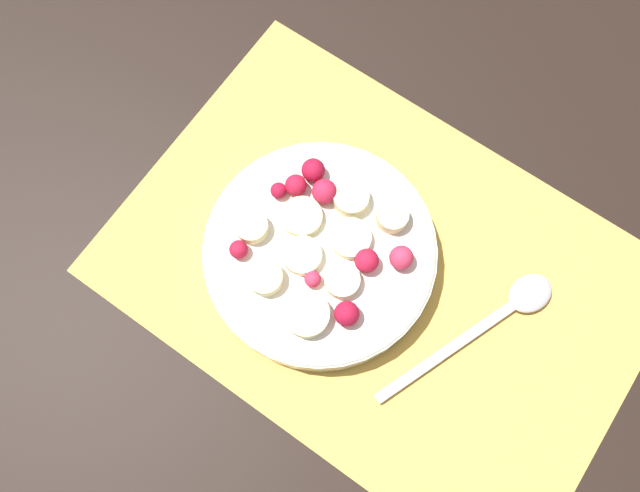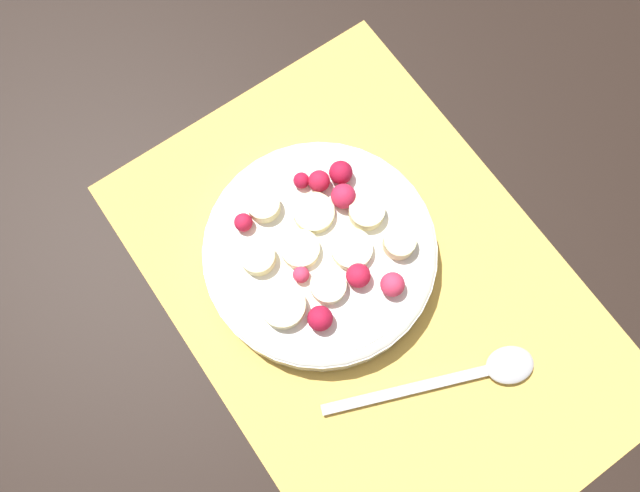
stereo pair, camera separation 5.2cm
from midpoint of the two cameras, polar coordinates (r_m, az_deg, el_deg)
The scene contains 4 objects.
ground_plane at distance 0.56m, azimuth 2.85°, elevation -2.86°, with size 3.00×3.00×0.00m, color black.
placemat at distance 0.56m, azimuth 2.86°, elevation -2.79°, with size 0.46×0.32×0.01m.
fruit_bowl at distance 0.54m, azimuth -2.71°, elevation -0.98°, with size 0.20×0.20×0.05m.
spoon at distance 0.56m, azimuth 13.86°, elevation -6.36°, with size 0.09×0.18×0.01m.
Camera 1 is at (-0.03, 0.14, 0.55)m, focal length 35.00 mm.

